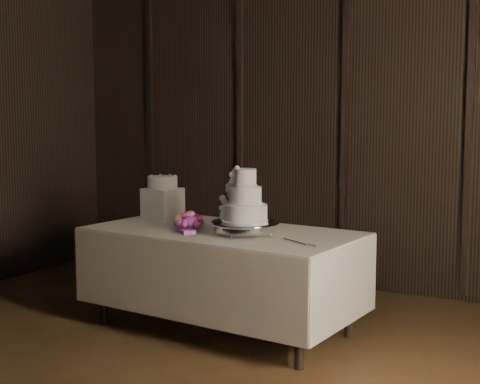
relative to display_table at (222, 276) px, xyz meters
name	(u,v)px	position (x,y,z in m)	size (l,w,h in m)	color
room	(88,136)	(0.33, -1.81, 1.08)	(6.08, 7.08, 3.08)	black
display_table	(222,276)	(0.00, 0.00, 0.00)	(2.07, 1.19, 0.76)	beige
cake_stand	(245,228)	(0.24, -0.09, 0.39)	(0.48, 0.48, 0.09)	silver
wedding_cake	(241,201)	(0.21, -0.11, 0.58)	(0.35, 0.32, 0.38)	white
bouquet	(189,222)	(-0.21, -0.12, 0.40)	(0.27, 0.37, 0.17)	#B6507A
box_pedestal	(163,203)	(-0.71, 0.26, 0.47)	(0.26, 0.26, 0.25)	white
small_cake	(162,182)	(-0.71, 0.26, 0.64)	(0.24, 0.24, 0.10)	white
cake_knife	(295,242)	(0.68, -0.20, 0.35)	(0.37, 0.02, 0.01)	silver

